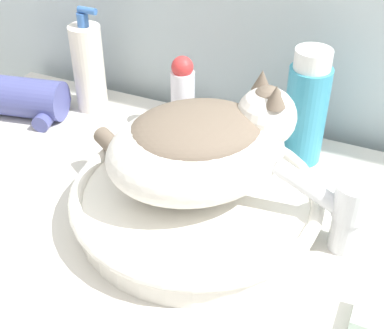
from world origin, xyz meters
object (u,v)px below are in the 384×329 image
(hair_dryer, at_px, (24,98))
(soap_pump_bottle, at_px, (89,67))
(faucet, at_px, (341,209))
(soap_bar, at_px, (378,322))
(deodorant_stick, at_px, (183,94))
(mouthwash_bottle, at_px, (306,109))
(cat, at_px, (202,145))

(hair_dryer, bearing_deg, soap_pump_bottle, -154.14)
(faucet, bearing_deg, soap_bar, 115.29)
(deodorant_stick, bearing_deg, mouthwash_bottle, 0.00)
(soap_pump_bottle, bearing_deg, faucet, -19.94)
(deodorant_stick, distance_m, hair_dryer, 0.31)
(cat, height_order, hair_dryer, cat)
(cat, relative_size, mouthwash_bottle, 1.75)
(mouthwash_bottle, bearing_deg, soap_pump_bottle, 180.00)
(mouthwash_bottle, relative_size, soap_bar, 3.26)
(cat, xyz_separation_m, soap_bar, (0.27, -0.10, -0.11))
(soap_pump_bottle, height_order, soap_bar, soap_pump_bottle)
(faucet, bearing_deg, hair_dryer, -17.23)
(soap_bar, bearing_deg, faucet, 122.48)
(cat, height_order, mouthwash_bottle, cat)
(deodorant_stick, xyz_separation_m, hair_dryer, (-0.30, -0.08, -0.04))
(cat, height_order, soap_bar, cat)
(mouthwash_bottle, relative_size, hair_dryer, 1.05)
(mouthwash_bottle, xyz_separation_m, hair_dryer, (-0.52, -0.08, -0.06))
(cat, bearing_deg, deodorant_stick, 80.34)
(faucet, bearing_deg, cat, -1.59)
(soap_bar, bearing_deg, hair_dryer, 161.73)
(hair_dryer, bearing_deg, deodorant_stick, -177.06)
(faucet, relative_size, soap_bar, 2.28)
(faucet, height_order, soap_bar, faucet)
(mouthwash_bottle, xyz_separation_m, soap_bar, (0.18, -0.31, -0.08))
(deodorant_stick, distance_m, soap_pump_bottle, 0.20)
(faucet, bearing_deg, soap_pump_bottle, -27.13)
(hair_dryer, bearing_deg, soap_bar, 149.95)
(cat, bearing_deg, faucet, -35.39)
(faucet, relative_size, mouthwash_bottle, 0.70)
(soap_pump_bottle, bearing_deg, deodorant_stick, -0.00)
(soap_pump_bottle, xyz_separation_m, soap_bar, (0.60, -0.31, -0.07))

